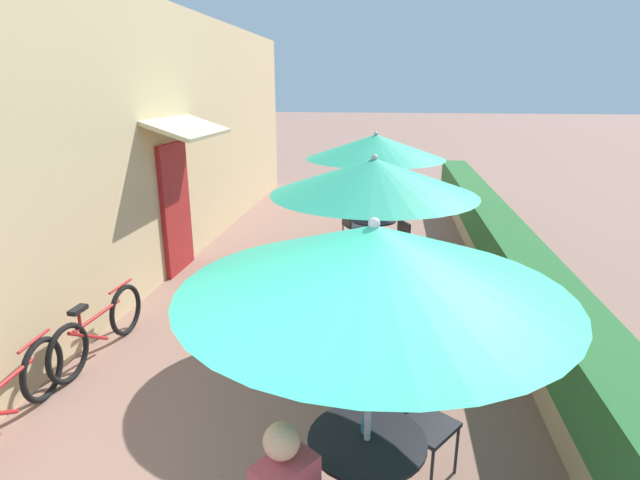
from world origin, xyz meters
TOP-DOWN VIEW (x-y plane):
  - cafe_facade_wall at (-2.54, 6.71)m, footprint 0.98×13.69m
  - planter_hedge at (2.75, 6.74)m, footprint 0.60×12.69m
  - patio_table_near at (0.96, 1.42)m, footprint 0.78×0.78m
  - patio_umbrella_near at (0.96, 1.42)m, footprint 2.32×2.32m
  - cafe_chair_near_right at (1.33, 2.06)m, footprint 0.56×0.56m
  - coffee_cup_near at (0.95, 1.49)m, footprint 0.07×0.07m
  - patio_table_mid at (0.86, 4.19)m, footprint 0.78×0.78m
  - patio_umbrella_mid at (0.86, 4.19)m, footprint 2.32×2.32m
  - cafe_chair_mid_left at (1.55, 3.94)m, footprint 0.53×0.53m
  - cafe_chair_mid_right at (0.17, 4.44)m, footprint 0.53×0.53m
  - coffee_cup_mid at (0.73, 4.23)m, footprint 0.07×0.07m
  - patio_table_far at (0.78, 7.08)m, footprint 0.78×0.78m
  - patio_umbrella_far at (0.78, 7.08)m, footprint 2.32×2.32m
  - cafe_chair_far_left at (0.36, 7.69)m, footprint 0.54×0.54m
  - cafe_chair_far_right at (1.20, 6.48)m, footprint 0.54×0.54m
  - coffee_cup_far at (0.72, 7.15)m, footprint 0.07×0.07m
  - bicycle_leaning at (-2.20, 1.97)m, footprint 0.16×1.70m
  - bicycle_second at (-2.15, 3.36)m, footprint 0.15×1.70m

SIDE VIEW (x-z plane):
  - bicycle_second at x=-2.15m, z-range -0.03..0.69m
  - bicycle_leaning at x=-2.20m, z-range -0.03..0.70m
  - cafe_chair_near_right at x=1.33m, z-range 0.08..0.95m
  - cafe_chair_mid_left at x=1.55m, z-range 0.08..0.95m
  - cafe_chair_mid_right at x=0.17m, z-range 0.08..0.95m
  - cafe_chair_far_left at x=0.36m, z-range 0.08..0.95m
  - cafe_chair_far_right at x=1.20m, z-range 0.08..0.95m
  - planter_hedge at x=2.75m, z-range 0.03..1.04m
  - patio_table_near at x=0.96m, z-range 0.17..0.91m
  - patio_table_mid at x=0.86m, z-range 0.17..0.91m
  - patio_table_far at x=0.78m, z-range 0.17..0.91m
  - coffee_cup_near at x=0.95m, z-range 0.74..0.83m
  - coffee_cup_mid at x=0.73m, z-range 0.74..0.83m
  - coffee_cup_far at x=0.72m, z-range 0.74..0.83m
  - patio_umbrella_near at x=0.96m, z-range 0.87..3.11m
  - patio_umbrella_mid at x=0.86m, z-range 0.87..3.11m
  - patio_umbrella_far at x=0.78m, z-range 0.87..3.11m
  - cafe_facade_wall at x=-2.54m, z-range -0.01..4.19m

